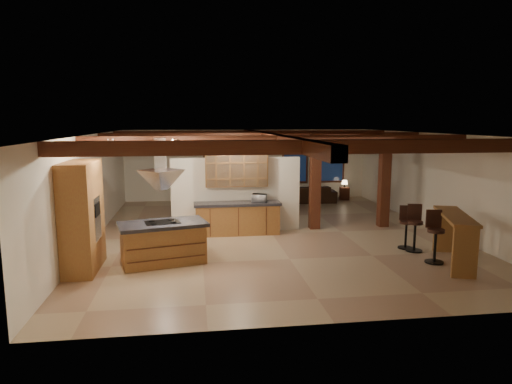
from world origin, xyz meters
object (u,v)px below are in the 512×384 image
Objects in this scene: kitchen_island at (163,242)px; bar_counter at (454,231)px; dining_table at (251,205)px; sofa at (307,194)px.

kitchen_island is 6.70m from bar_counter.
kitchen_island is 5.85m from dining_table.
bar_counter is (6.62, -0.98, 0.29)m from kitchen_island.
bar_counter is at bearing -41.29° from dining_table.
sofa is at bearing 99.37° from bar_counter.
dining_table is 7.30m from bar_counter.
sofa is at bearing 54.24° from kitchen_island.
sofa is 8.40m from bar_counter.
dining_table is 0.89× the size of bar_counter.
bar_counter is (3.90, -6.16, 0.43)m from dining_table.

